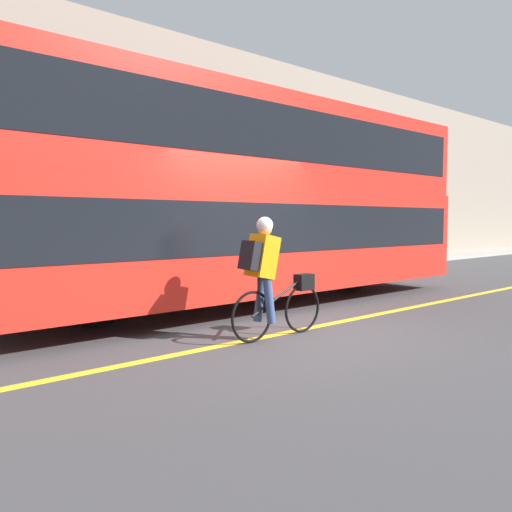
{
  "coord_description": "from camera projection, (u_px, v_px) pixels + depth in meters",
  "views": [
    {
      "loc": [
        -4.71,
        -4.96,
        1.54
      ],
      "look_at": [
        0.22,
        0.85,
        1.0
      ],
      "focal_mm": 35.0,
      "sensor_mm": 36.0,
      "label": 1
    }
  ],
  "objects": [
    {
      "name": "sidewalk_curb",
      "position": [
        105.0,
        285.0,
        11.44
      ],
      "size": [
        60.0,
        2.1,
        0.13
      ],
      "color": "#A8A399",
      "rests_on": "ground_plane"
    },
    {
      "name": "cyclist_on_bike",
      "position": [
        269.0,
        274.0,
        6.42
      ],
      "size": [
        1.57,
        0.32,
        1.59
      ],
      "color": "black",
      "rests_on": "ground_plane"
    },
    {
      "name": "trash_bin",
      "position": [
        233.0,
        257.0,
        13.66
      ],
      "size": [
        0.57,
        0.57,
        0.86
      ],
      "color": "#194C23",
      "rests_on": "sidewalk_curb"
    },
    {
      "name": "road_center_line",
      "position": [
        287.0,
        332.0,
        6.86
      ],
      "size": [
        50.0,
        0.14,
        0.01
      ],
      "primitive_type": "cube",
      "color": "yellow",
      "rests_on": "ground_plane"
    },
    {
      "name": "bus",
      "position": [
        249.0,
        194.0,
        9.13
      ],
      "size": [
        9.53,
        2.58,
        3.64
      ],
      "color": "black",
      "rests_on": "ground_plane"
    },
    {
      "name": "building_facade",
      "position": [
        81.0,
        147.0,
        12.12
      ],
      "size": [
        60.0,
        0.3,
        6.64
      ],
      "color": "gray",
      "rests_on": "ground_plane"
    },
    {
      "name": "ground_plane",
      "position": [
        283.0,
        332.0,
        6.92
      ],
      "size": [
        80.0,
        80.0,
        0.0
      ],
      "primitive_type": "plane",
      "color": "#424244"
    }
  ]
}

